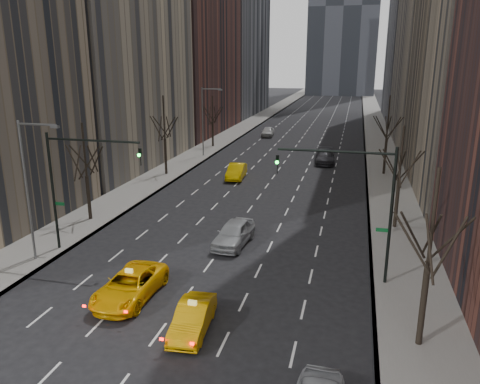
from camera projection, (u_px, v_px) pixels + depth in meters
The scene contains 19 objects.
sidewalk_left at pixel (240, 129), 86.80m from camera, with size 4.50×320.00×0.15m, color slate.
sidewalk_right at pixel (377, 134), 81.15m from camera, with size 4.50×320.00×0.15m, color slate.
bld_left_far at pixel (182, 2), 79.18m from camera, with size 14.00×28.00×44.00m, color brown.
tree_lw_b at pixel (87, 176), 37.20m from camera, with size 3.36×3.50×7.82m.
tree_lw_c at pixel (165, 140), 52.05m from camera, with size 3.36×3.50×8.74m.
tree_lw_d at pixel (213, 123), 68.99m from camera, with size 3.36×3.50×7.36m.
tree_rw_a at pixel (427, 269), 20.42m from camera, with size 3.36×3.50×8.28m.
tree_rw_b at pixel (399, 182), 35.40m from camera, with size 3.36×3.50×7.82m.
tree_rw_c at pixel (386, 140), 52.11m from camera, with size 3.36×3.50×8.74m.
traffic_mast_left at pixel (74, 174), 30.45m from camera, with size 6.69×0.39×8.00m.
traffic_mast_right at pixel (361, 192), 26.24m from camera, with size 6.69×0.39×8.00m.
streetlight_near at pixel (30, 178), 28.95m from camera, with size 2.83×0.22×9.00m.
streetlight_far at pixel (205, 115), 61.62m from camera, with size 2.83×0.22×9.00m.
taxi_suv at pixel (130, 285), 25.57m from camera, with size 2.55×5.54×1.54m, color #FFB905.
taxi_sedan at pixel (193, 318), 22.50m from camera, with size 1.49×4.27×1.41m, color #E49F04.
silver_sedan_ahead at pixel (234, 233), 32.99m from camera, with size 2.02×5.01×1.71m, color #94979B.
far_taxi at pixel (236, 171), 51.34m from camera, with size 1.71×4.89×1.61m, color yellow.
far_suv_grey at pixel (325, 157), 58.95m from camera, with size 2.34×5.77×1.67m, color #2C2C31.
far_car_white at pixel (268, 132), 79.29m from camera, with size 1.89×4.69×1.60m, color silver.
Camera 1 is at (8.53, -14.13, 12.71)m, focal length 35.00 mm.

